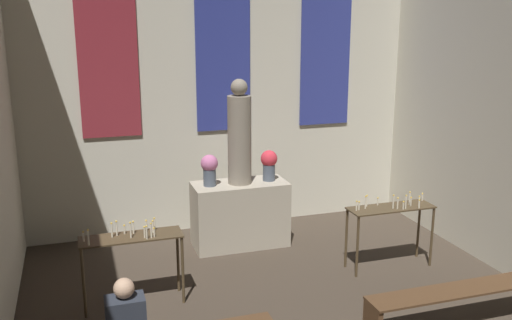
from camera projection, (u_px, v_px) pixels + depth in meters
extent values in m
cube|color=beige|center=(222.00, 72.00, 9.14)|extent=(6.56, 0.12, 5.15)
cube|color=maroon|center=(107.00, 41.00, 8.42)|extent=(0.89, 0.03, 2.88)
cube|color=navy|center=(223.00, 40.00, 8.94)|extent=(0.89, 0.03, 2.88)
cube|color=navy|center=(326.00, 38.00, 9.47)|extent=(0.89, 0.03, 2.88)
cube|color=#ADA38E|center=(240.00, 214.00, 8.74)|extent=(1.43, 0.65, 1.00)
cylinder|color=gray|center=(240.00, 140.00, 8.46)|extent=(0.35, 0.35, 1.32)
sphere|color=gray|center=(239.00, 87.00, 8.26)|extent=(0.25, 0.25, 0.25)
cylinder|color=#4C5666|center=(210.00, 177.00, 8.45)|extent=(0.19, 0.19, 0.26)
sphere|color=#C66B9E|center=(209.00, 163.00, 8.39)|extent=(0.26, 0.26, 0.26)
cylinder|color=#4C5666|center=(269.00, 172.00, 8.72)|extent=(0.19, 0.19, 0.26)
sphere|color=#DB3342|center=(269.00, 159.00, 8.67)|extent=(0.26, 0.26, 0.26)
cube|color=#473823|center=(131.00, 237.00, 6.83)|extent=(1.22, 0.39, 0.02)
cylinder|color=#473823|center=(83.00, 284.00, 6.61)|extent=(0.04, 0.04, 0.87)
cylinder|color=#473823|center=(183.00, 270.00, 6.96)|extent=(0.04, 0.04, 0.87)
cylinder|color=#473823|center=(83.00, 272.00, 6.91)|extent=(0.04, 0.04, 0.87)
cylinder|color=#473823|center=(178.00, 260.00, 7.26)|extent=(0.04, 0.04, 0.87)
cylinder|color=silver|center=(151.00, 231.00, 6.76)|extent=(0.02, 0.02, 0.17)
sphere|color=#F9CC4C|center=(151.00, 223.00, 6.73)|extent=(0.02, 0.02, 0.02)
cylinder|color=silver|center=(147.00, 233.00, 6.72)|extent=(0.02, 0.02, 0.15)
sphere|color=#F9CC4C|center=(146.00, 226.00, 6.70)|extent=(0.02, 0.02, 0.02)
cylinder|color=silver|center=(155.00, 225.00, 7.00)|extent=(0.02, 0.02, 0.14)
sphere|color=#F9CC4C|center=(154.00, 218.00, 6.98)|extent=(0.02, 0.02, 0.02)
cylinder|color=silver|center=(88.00, 238.00, 6.53)|extent=(0.02, 0.02, 0.18)
sphere|color=#F9CC4C|center=(88.00, 230.00, 6.51)|extent=(0.02, 0.02, 0.02)
cylinder|color=silver|center=(154.00, 233.00, 6.79)|extent=(0.02, 0.02, 0.10)
sphere|color=#F9CC4C|center=(154.00, 228.00, 6.78)|extent=(0.02, 0.02, 0.02)
cylinder|color=silver|center=(146.00, 226.00, 6.98)|extent=(0.02, 0.02, 0.12)
sphere|color=#F9CC4C|center=(146.00, 221.00, 6.96)|extent=(0.02, 0.02, 0.02)
cylinder|color=silver|center=(153.00, 227.00, 6.93)|extent=(0.02, 0.02, 0.14)
sphere|color=#F9CC4C|center=(153.00, 221.00, 6.91)|extent=(0.02, 0.02, 0.02)
cylinder|color=silver|center=(117.00, 229.00, 6.83)|extent=(0.02, 0.02, 0.17)
sphere|color=#F9CC4C|center=(116.00, 221.00, 6.80)|extent=(0.02, 0.02, 0.02)
cylinder|color=silver|center=(131.00, 231.00, 6.76)|extent=(0.02, 0.02, 0.18)
sphere|color=#F9CC4C|center=(130.00, 223.00, 6.73)|extent=(0.02, 0.02, 0.02)
cylinder|color=silver|center=(83.00, 237.00, 6.65)|extent=(0.02, 0.02, 0.11)
sphere|color=#F9CC4C|center=(83.00, 232.00, 6.63)|extent=(0.02, 0.02, 0.02)
cylinder|color=silver|center=(124.00, 230.00, 6.89)|extent=(0.02, 0.02, 0.10)
sphere|color=#F9CC4C|center=(124.00, 225.00, 6.88)|extent=(0.02, 0.02, 0.02)
cylinder|color=silver|center=(112.00, 231.00, 6.77)|extent=(0.02, 0.02, 0.17)
sphere|color=#F9CC4C|center=(111.00, 223.00, 6.75)|extent=(0.02, 0.02, 0.02)
cylinder|color=silver|center=(133.00, 228.00, 6.89)|extent=(0.02, 0.02, 0.14)
sphere|color=#F9CC4C|center=(133.00, 222.00, 6.87)|extent=(0.02, 0.02, 0.02)
cylinder|color=silver|center=(145.00, 233.00, 6.76)|extent=(0.02, 0.02, 0.13)
sphere|color=#F9CC4C|center=(144.00, 227.00, 6.74)|extent=(0.02, 0.02, 0.02)
cube|color=#473823|center=(391.00, 208.00, 7.88)|extent=(1.22, 0.39, 0.02)
cylinder|color=#473823|center=(357.00, 247.00, 7.66)|extent=(0.04, 0.04, 0.87)
cylinder|color=#473823|center=(432.00, 237.00, 8.01)|extent=(0.04, 0.04, 0.87)
cylinder|color=#473823|center=(346.00, 238.00, 7.97)|extent=(0.04, 0.04, 0.87)
cylinder|color=#473823|center=(418.00, 229.00, 8.31)|extent=(0.04, 0.04, 0.87)
cylinder|color=silver|center=(419.00, 204.00, 7.81)|extent=(0.02, 0.02, 0.11)
sphere|color=#F9CC4C|center=(419.00, 200.00, 7.80)|extent=(0.02, 0.02, 0.02)
cylinder|color=silver|center=(406.00, 203.00, 7.78)|extent=(0.02, 0.02, 0.18)
sphere|color=#F9CC4C|center=(406.00, 195.00, 7.76)|extent=(0.02, 0.02, 0.02)
cylinder|color=silver|center=(410.00, 199.00, 7.96)|extent=(0.02, 0.02, 0.17)
sphere|color=#F9CC4C|center=(410.00, 192.00, 7.94)|extent=(0.02, 0.02, 0.02)
cylinder|color=silver|center=(378.00, 202.00, 7.94)|extent=(0.02, 0.02, 0.09)
sphere|color=#F9CC4C|center=(378.00, 198.00, 7.93)|extent=(0.02, 0.02, 0.02)
cylinder|color=silver|center=(411.00, 202.00, 7.91)|extent=(0.02, 0.02, 0.11)
sphere|color=#F9CC4C|center=(411.00, 198.00, 7.89)|extent=(0.02, 0.02, 0.02)
cylinder|color=silver|center=(398.00, 204.00, 7.78)|extent=(0.02, 0.02, 0.14)
sphere|color=#F9CC4C|center=(398.00, 198.00, 7.76)|extent=(0.02, 0.02, 0.02)
cylinder|color=silver|center=(403.00, 206.00, 7.77)|extent=(0.02, 0.02, 0.10)
sphere|color=#F9CC4C|center=(404.00, 202.00, 7.75)|extent=(0.02, 0.02, 0.02)
cylinder|color=silver|center=(422.00, 198.00, 8.13)|extent=(0.02, 0.02, 0.09)
sphere|color=#F9CC4C|center=(422.00, 194.00, 8.12)|extent=(0.02, 0.02, 0.02)
cylinder|color=silver|center=(359.00, 206.00, 7.74)|extent=(0.02, 0.02, 0.10)
sphere|color=#F9CC4C|center=(359.00, 202.00, 7.73)|extent=(0.02, 0.02, 0.02)
cylinder|color=silver|center=(365.00, 203.00, 7.79)|extent=(0.02, 0.02, 0.16)
sphere|color=#F9CC4C|center=(366.00, 196.00, 7.77)|extent=(0.02, 0.02, 0.02)
cylinder|color=silver|center=(356.00, 206.00, 7.72)|extent=(0.02, 0.02, 0.12)
sphere|color=#F9CC4C|center=(357.00, 201.00, 7.70)|extent=(0.02, 0.02, 0.02)
cylinder|color=silver|center=(419.00, 202.00, 7.89)|extent=(0.02, 0.02, 0.13)
sphere|color=#F9CC4C|center=(419.00, 196.00, 7.88)|extent=(0.02, 0.02, 0.02)
cylinder|color=silver|center=(393.00, 202.00, 7.79)|extent=(0.02, 0.02, 0.18)
sphere|color=#F9CC4C|center=(394.00, 195.00, 7.77)|extent=(0.02, 0.02, 0.02)
cylinder|color=silver|center=(367.00, 201.00, 7.88)|extent=(0.02, 0.02, 0.14)
sphere|color=#F9CC4C|center=(367.00, 196.00, 7.86)|extent=(0.02, 0.02, 0.02)
cube|color=#4C331E|center=(466.00, 289.00, 6.42)|extent=(2.41, 0.36, 0.03)
sphere|color=tan|center=(124.00, 288.00, 5.16)|extent=(0.19, 0.19, 0.19)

